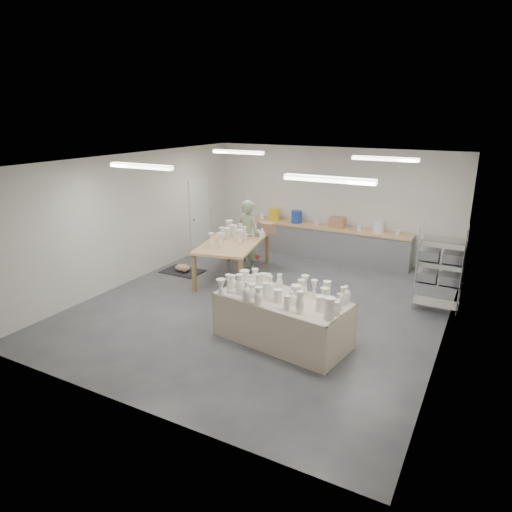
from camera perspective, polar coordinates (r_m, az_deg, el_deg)
The scene contains 9 objects.
room at distance 9.20m, azimuth 0.88°, elevation 6.09°, with size 8.00×8.02×3.00m.
back_counter at distance 12.75m, azimuth 8.71°, elevation 1.88°, with size 4.60×0.60×1.24m.
wire_shelf at distance 9.82m, azimuth 22.00°, elevation -1.36°, with size 0.88×0.48×1.80m.
drying_table at distance 8.05m, azimuth 3.28°, elevation -7.65°, with size 2.46×1.44×1.19m.
work_table at distance 11.11m, azimuth -2.41°, elevation 2.10°, with size 1.75×2.68×1.28m.
rug at distance 11.76m, azimuth -9.14°, elevation -1.91°, with size 1.00×0.70×0.02m, color black.
cat at distance 11.71m, azimuth -9.12°, elevation -1.47°, with size 0.45×0.34×0.18m.
potter at distance 11.48m, azimuth -0.93°, elevation 2.56°, with size 0.67×0.44×1.83m, color gray.
red_stool at distance 11.89m, azimuth -0.28°, elevation -0.19°, with size 0.31×0.31×0.29m.
Camera 1 is at (4.04, -7.92, 3.88)m, focal length 32.00 mm.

